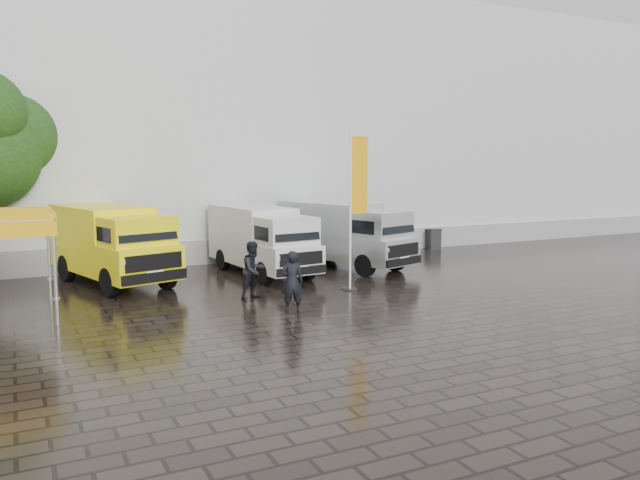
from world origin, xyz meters
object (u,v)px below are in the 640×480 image
object	(u,v)px
van_yellow	(113,246)
person_tent	(254,270)
wheelie_bin	(433,239)
flagpole	(355,201)
person_front	(292,282)
van_white	(262,241)
van_silver	(344,235)

from	to	relation	value
van_yellow	person_tent	distance (m)	5.54
wheelie_bin	person_tent	size ratio (longest dim) A/B	0.55
van_yellow	wheelie_bin	size ratio (longest dim) A/B	5.88
flagpole	person_tent	size ratio (longest dim) A/B	2.93
person_front	person_tent	world-z (taller)	person_tent
flagpole	person_front	size ratio (longest dim) A/B	2.99
van_white	van_silver	world-z (taller)	van_silver
wheelie_bin	person_front	distance (m)	14.34
van_yellow	person_tent	bearing A→B (deg)	-66.00
person_tent	wheelie_bin	bearing A→B (deg)	6.16
van_silver	person_tent	xyz separation A→B (m)	(-5.24, -3.79, -0.40)
van_yellow	person_front	world-z (taller)	van_yellow
wheelie_bin	person_tent	world-z (taller)	person_tent
van_silver	wheelie_bin	world-z (taller)	van_silver
person_front	wheelie_bin	bearing A→B (deg)	-123.21
van_white	person_front	world-z (taller)	van_white
wheelie_bin	van_silver	bearing A→B (deg)	-147.18
person_tent	person_front	bearing A→B (deg)	-104.19
van_silver	person_front	xyz separation A→B (m)	(-4.89, -5.95, -0.42)
van_yellow	person_tent	size ratio (longest dim) A/B	3.24
van_white	wheelie_bin	world-z (taller)	van_white
person_front	van_yellow	bearing A→B (deg)	-39.53
van_white	flagpole	bearing A→B (deg)	-71.35
van_silver	person_tent	bearing A→B (deg)	-161.73
van_white	person_tent	xyz separation A→B (m)	(-1.74, -3.79, -0.37)
flagpole	person_front	xyz separation A→B (m)	(-3.16, -2.02, -2.07)
van_white	person_front	distance (m)	6.13
van_white	flagpole	xyz separation A→B (m)	(1.77, -3.93, 1.69)
van_yellow	van_silver	xyz separation A→B (m)	(8.79, -0.44, -0.05)
van_silver	van_white	bearing A→B (deg)	162.40
van_yellow	van_silver	size ratio (longest dim) A/B	0.97
van_yellow	van_white	bearing A→B (deg)	-20.82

